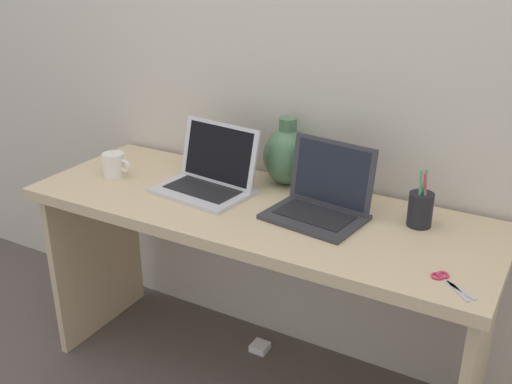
# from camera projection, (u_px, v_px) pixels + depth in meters

# --- Properties ---
(ground_plane) EXTENTS (6.00, 6.00, 0.00)m
(ground_plane) POSITION_uv_depth(u_px,v_px,m) (256.00, 379.00, 2.33)
(ground_plane) COLOR #564C47
(back_wall) EXTENTS (4.40, 0.04, 2.40)m
(back_wall) POSITION_uv_depth(u_px,v_px,m) (302.00, 56.00, 2.12)
(back_wall) COLOR beige
(back_wall) RESTS_ON ground
(desk) EXTENTS (1.63, 0.58, 0.75)m
(desk) POSITION_uv_depth(u_px,v_px,m) (256.00, 245.00, 2.09)
(desk) COLOR #D1B78C
(desk) RESTS_ON ground
(laptop_left) EXTENTS (0.35, 0.28, 0.23)m
(laptop_left) POSITION_uv_depth(u_px,v_px,m) (211.00, 173.00, 2.14)
(laptop_left) COLOR silver
(laptop_left) RESTS_ON desk
(laptop_right) EXTENTS (0.33, 0.27, 0.24)m
(laptop_right) POSITION_uv_depth(u_px,v_px,m) (323.00, 196.00, 1.95)
(laptop_right) COLOR #333338
(laptop_right) RESTS_ON desk
(green_vase) EXTENTS (0.18, 0.18, 0.25)m
(green_vase) POSITION_uv_depth(u_px,v_px,m) (287.00, 155.00, 2.18)
(green_vase) COLOR #47704C
(green_vase) RESTS_ON desk
(coffee_mug) EXTENTS (0.12, 0.08, 0.09)m
(coffee_mug) POSITION_uv_depth(u_px,v_px,m) (114.00, 165.00, 2.27)
(coffee_mug) COLOR white
(coffee_mug) RESTS_ON desk
(pen_cup) EXTENTS (0.08, 0.08, 0.19)m
(pen_cup) POSITION_uv_depth(u_px,v_px,m) (420.00, 209.00, 1.87)
(pen_cup) COLOR black
(pen_cup) RESTS_ON desk
(scissors) EXTENTS (0.13, 0.12, 0.01)m
(scissors) POSITION_uv_depth(u_px,v_px,m) (447.00, 281.00, 1.58)
(scissors) COLOR #B7B7BC
(scissors) RESTS_ON desk
(power_brick) EXTENTS (0.07, 0.07, 0.03)m
(power_brick) POSITION_uv_depth(u_px,v_px,m) (260.00, 347.00, 2.49)
(power_brick) COLOR white
(power_brick) RESTS_ON ground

